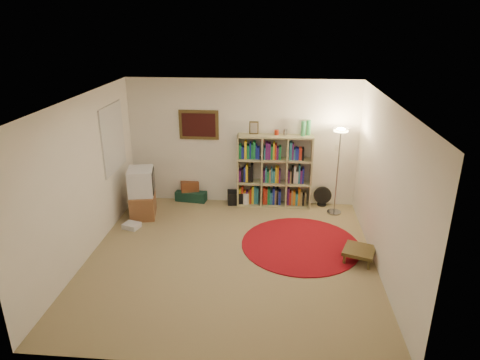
% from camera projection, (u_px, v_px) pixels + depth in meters
% --- Properties ---
extents(room, '(4.54, 4.54, 2.54)m').
position_uv_depth(room, '(227.00, 183.00, 6.37)').
color(room, '#907C54').
rests_on(room, ground).
extents(bookshelf, '(1.46, 0.42, 1.75)m').
position_uv_depth(bookshelf, '(273.00, 171.00, 8.47)').
color(bookshelf, tan).
rests_on(bookshelf, ground).
extents(floor_lamp, '(0.36, 0.36, 1.70)m').
position_uv_depth(floor_lamp, '(340.00, 143.00, 7.83)').
color(floor_lamp, gray).
rests_on(floor_lamp, ground).
extents(floor_fan, '(0.35, 0.20, 0.40)m').
position_uv_depth(floor_fan, '(322.00, 196.00, 8.58)').
color(floor_fan, black).
rests_on(floor_fan, ground).
extents(tv_stand, '(0.57, 0.73, 0.94)m').
position_uv_depth(tv_stand, '(142.00, 193.00, 8.07)').
color(tv_stand, brown).
rests_on(tv_stand, ground).
extents(dvd_box, '(0.33, 0.30, 0.09)m').
position_uv_depth(dvd_box, '(132.00, 226.00, 7.72)').
color(dvd_box, white).
rests_on(dvd_box, ground).
extents(suitcase, '(0.68, 0.48, 0.20)m').
position_uv_depth(suitcase, '(192.00, 194.00, 8.93)').
color(suitcase, '#123126').
rests_on(suitcase, ground).
extents(wicker_basket, '(0.42, 0.35, 0.21)m').
position_uv_depth(wicker_basket, '(190.00, 186.00, 8.84)').
color(wicker_basket, brown).
rests_on(wicker_basket, suitcase).
extents(duffel_bag, '(0.41, 0.36, 0.26)m').
position_uv_depth(duffel_bag, '(237.00, 197.00, 8.73)').
color(duffel_bag, black).
rests_on(duffel_bag, ground).
extents(paper_towel, '(0.16, 0.16, 0.26)m').
position_uv_depth(paper_towel, '(246.00, 199.00, 8.62)').
color(paper_towel, white).
rests_on(paper_towel, ground).
extents(red_rug, '(1.97, 1.97, 0.02)m').
position_uv_depth(red_rug, '(300.00, 244.00, 7.16)').
color(red_rug, maroon).
rests_on(red_rug, ground).
extents(side_table, '(0.59, 0.59, 0.21)m').
position_uv_depth(side_table, '(359.00, 251.00, 6.63)').
color(side_table, '#403116').
rests_on(side_table, ground).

